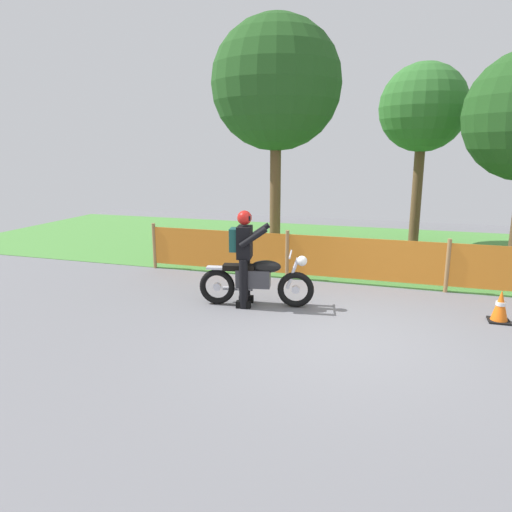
# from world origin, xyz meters

# --- Properties ---
(ground) EXTENTS (24.00, 24.00, 0.02)m
(ground) POSITION_xyz_m (0.00, 0.00, -0.01)
(ground) COLOR slate
(grass_verge) EXTENTS (24.00, 7.40, 0.01)m
(grass_verge) POSITION_xyz_m (0.00, 6.47, 0.01)
(grass_verge) COLOR #4C8C3D
(grass_verge) RESTS_ON ground
(barrier_fence) EXTENTS (9.57, 0.08, 1.05)m
(barrier_fence) POSITION_xyz_m (0.00, 2.77, 0.54)
(barrier_fence) COLOR #997547
(barrier_fence) RESTS_ON ground
(tree_leftmost) EXTENTS (3.24, 3.24, 5.90)m
(tree_leftmost) POSITION_xyz_m (-2.49, 5.13, 4.26)
(tree_leftmost) COLOR brown
(tree_leftmost) RESTS_ON ground
(tree_near_left) EXTENTS (2.39, 2.39, 5.01)m
(tree_near_left) POSITION_xyz_m (1.05, 7.47, 3.78)
(tree_near_left) COLOR brown
(tree_near_left) RESTS_ON ground
(motorcycle_lead) EXTENTS (2.02, 0.64, 0.96)m
(motorcycle_lead) POSITION_xyz_m (-1.67, 0.91, 0.47)
(motorcycle_lead) COLOR black
(motorcycle_lead) RESTS_ON ground
(rider_lead) EXTENTS (0.73, 0.62, 1.69)m
(rider_lead) POSITION_xyz_m (-1.89, 0.87, 0.95)
(rider_lead) COLOR black
(rider_lead) RESTS_ON ground
(traffic_cone) EXTENTS (0.32, 0.32, 0.53)m
(traffic_cone) POSITION_xyz_m (2.28, 1.31, 0.26)
(traffic_cone) COLOR black
(traffic_cone) RESTS_ON ground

